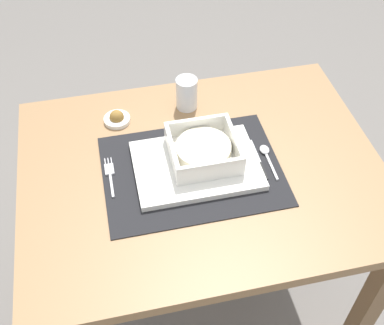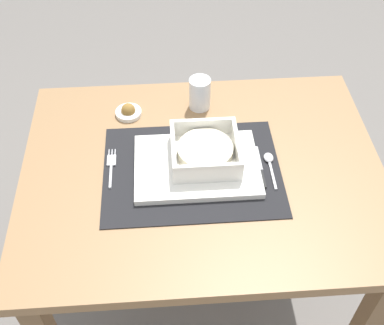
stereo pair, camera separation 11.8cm
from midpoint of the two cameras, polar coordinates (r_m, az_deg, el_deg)
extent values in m
plane|color=slate|center=(1.81, 2.81, -16.36)|extent=(6.00, 6.00, 0.00)
cube|color=#936D47|center=(1.22, 4.01, -1.32)|extent=(0.89, 0.69, 0.03)
cube|color=brown|center=(1.70, -11.29, -2.67)|extent=(0.05, 0.05, 0.69)
cube|color=brown|center=(1.76, 15.17, -1.25)|extent=(0.05, 0.05, 0.69)
cube|color=black|center=(1.20, 2.81, -1.08)|extent=(0.43, 0.32, 0.00)
cube|color=white|center=(1.20, 3.35, -0.44)|extent=(0.30, 0.22, 0.02)
cube|color=white|center=(1.20, 4.32, 0.59)|extent=(0.16, 0.16, 0.01)
cube|color=white|center=(1.18, 0.67, 1.36)|extent=(0.01, 0.16, 0.05)
cube|color=white|center=(1.20, 8.06, 1.71)|extent=(0.01, 0.16, 0.05)
cube|color=white|center=(1.13, 4.87, -1.25)|extent=(0.14, 0.01, 0.05)
cube|color=white|center=(1.24, 3.96, 4.08)|extent=(0.14, 0.01, 0.05)
cylinder|color=beige|center=(1.19, 4.37, 1.20)|extent=(0.14, 0.14, 0.03)
cube|color=silver|center=(1.19, -6.67, -1.80)|extent=(0.01, 0.07, 0.00)
cube|color=silver|center=(1.22, -6.65, 0.08)|extent=(0.02, 0.04, 0.00)
cylinder|color=silver|center=(1.24, -6.99, 0.99)|extent=(0.00, 0.02, 0.00)
cylinder|color=silver|center=(1.24, -6.64, 1.01)|extent=(0.00, 0.02, 0.00)
cylinder|color=silver|center=(1.24, -6.28, 1.03)|extent=(0.00, 0.02, 0.00)
cube|color=silver|center=(1.21, 12.15, -1.69)|extent=(0.01, 0.09, 0.00)
ellipsoid|color=silver|center=(1.24, 11.60, 0.43)|extent=(0.02, 0.03, 0.01)
cube|color=black|center=(1.20, 10.96, -2.05)|extent=(0.01, 0.06, 0.01)
cube|color=silver|center=(1.24, 10.33, 0.34)|extent=(0.01, 0.08, 0.00)
cube|color=#59331E|center=(1.20, 9.93, -1.84)|extent=(0.01, 0.05, 0.01)
cube|color=silver|center=(1.24, 9.37, 0.44)|extent=(0.01, 0.08, 0.00)
cylinder|color=white|center=(1.35, 3.44, 7.91)|extent=(0.06, 0.06, 0.09)
cylinder|color=maroon|center=(1.36, 3.41, 7.39)|extent=(0.05, 0.05, 0.06)
cylinder|color=white|center=(1.35, -4.92, 5.67)|extent=(0.07, 0.07, 0.01)
sphere|color=olive|center=(1.34, -4.94, 5.96)|extent=(0.04, 0.04, 0.04)
camera|label=1|loc=(0.06, -87.13, 3.09)|focal=45.82mm
camera|label=2|loc=(0.06, 92.87, -3.09)|focal=45.82mm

